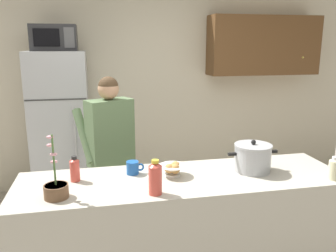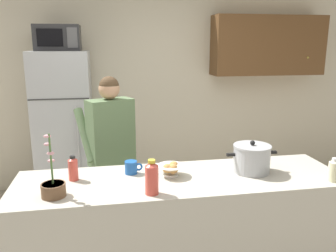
# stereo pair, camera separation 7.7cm
# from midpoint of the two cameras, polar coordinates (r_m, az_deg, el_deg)

# --- Properties ---
(back_wall_unit) EXTENTS (6.00, 0.48, 2.60)m
(back_wall_unit) POSITION_cam_midpoint_polar(r_m,az_deg,el_deg) (4.61, -1.56, 7.62)
(back_wall_unit) COLOR beige
(back_wall_unit) RESTS_ON ground
(kitchen_island) EXTENTS (2.34, 0.68, 0.92)m
(kitchen_island) POSITION_cam_midpoint_polar(r_m,az_deg,el_deg) (2.70, 1.63, -17.60)
(kitchen_island) COLOR #BCB7A8
(kitchen_island) RESTS_ON ground
(refrigerator) EXTENTS (0.64, 0.68, 1.77)m
(refrigerator) POSITION_cam_midpoint_polar(r_m,az_deg,el_deg) (4.23, -17.68, -0.40)
(refrigerator) COLOR #B7BABF
(refrigerator) RESTS_ON ground
(microwave) EXTENTS (0.48, 0.37, 0.28)m
(microwave) POSITION_cam_midpoint_polar(r_m,az_deg,el_deg) (4.10, -18.74, 13.60)
(microwave) COLOR #2D2D30
(microwave) RESTS_ON refrigerator
(person_near_pot) EXTENTS (0.58, 0.55, 1.58)m
(person_near_pot) POSITION_cam_midpoint_polar(r_m,az_deg,el_deg) (3.19, -10.22, -2.74)
(person_near_pot) COLOR #33384C
(person_near_pot) RESTS_ON ground
(cooking_pot) EXTENTS (0.39, 0.28, 0.24)m
(cooking_pot) POSITION_cam_midpoint_polar(r_m,az_deg,el_deg) (2.65, 12.96, -5.11)
(cooking_pot) COLOR #ADAFB5
(cooking_pot) RESTS_ON kitchen_island
(coffee_mug) EXTENTS (0.13, 0.09, 0.10)m
(coffee_mug) POSITION_cam_midpoint_polar(r_m,az_deg,el_deg) (2.56, -6.65, -6.84)
(coffee_mug) COLOR #1E59B2
(coffee_mug) RESTS_ON kitchen_island
(bread_bowl) EXTENTS (0.20, 0.20, 0.10)m
(bread_bowl) POSITION_cam_midpoint_polar(r_m,az_deg,el_deg) (2.50, -0.07, -7.13)
(bread_bowl) COLOR white
(bread_bowl) RESTS_ON kitchen_island
(bottle_near_edge) EXTENTS (0.07, 0.07, 0.17)m
(bottle_near_edge) POSITION_cam_midpoint_polar(r_m,az_deg,el_deg) (2.68, 24.94, -6.34)
(bottle_near_edge) COLOR beige
(bottle_near_edge) RESTS_ON kitchen_island
(bottle_mid_counter) EXTENTS (0.09, 0.09, 0.23)m
(bottle_mid_counter) POSITION_cam_midpoint_polar(r_m,az_deg,el_deg) (2.19, -3.13, -8.49)
(bottle_mid_counter) COLOR #D84C3F
(bottle_mid_counter) RESTS_ON kitchen_island
(bottle_far_corner) EXTENTS (0.07, 0.07, 0.18)m
(bottle_far_corner) POSITION_cam_midpoint_polar(r_m,az_deg,el_deg) (2.49, -15.98, -6.83)
(bottle_far_corner) COLOR #D84C3F
(bottle_far_corner) RESTS_ON kitchen_island
(potted_orchid) EXTENTS (0.15, 0.15, 0.40)m
(potted_orchid) POSITION_cam_midpoint_polar(r_m,az_deg,el_deg) (2.28, -18.92, -9.70)
(potted_orchid) COLOR brown
(potted_orchid) RESTS_ON kitchen_island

